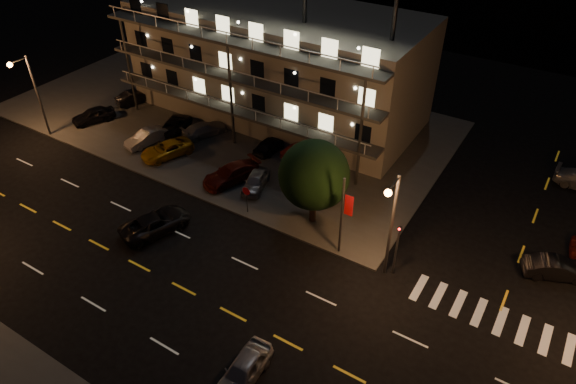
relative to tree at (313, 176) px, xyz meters
The scene contains 22 objects.
ground 11.30m from the tree, 99.24° to the right, with size 140.00×140.00×0.00m, color black.
curb_nw 18.84m from the tree, 148.50° to the left, with size 44.00×24.00×0.15m, color #3E3E3B.
motel 17.86m from the tree, 130.76° to the left, with size 28.00×13.80×18.10m.
streetlight_nw 27.81m from the tree, behind, with size 0.44×1.92×8.00m.
streetlight_nc 7.28m from the tree, 19.78° to the right, with size 0.44×1.92×8.00m.
signal_nw 7.71m from the tree, 14.48° to the right, with size 0.20×0.27×4.60m.
banner_north 4.00m from the tree, 30.31° to the right, with size 0.83×0.16×6.40m.
stop_sign 5.58m from the tree, 158.85° to the right, with size 0.91×0.11×2.61m.
tree is the anchor object (origin of this frame).
lot_car_0 26.25m from the tree, behind, with size 1.67×4.16×1.42m, color black.
lot_car_1 18.83m from the tree, behind, with size 1.42×4.07×1.34m, color gray.
lot_car_2 15.83m from the tree, behind, with size 2.15×4.67×1.30m, color #CA8D13.
lot_car_3 8.88m from the tree, behind, with size 2.03×5.00×1.45m, color #57130C.
lot_car_4 6.95m from the tree, 168.66° to the left, with size 1.54×3.83×1.31m, color gray.
lot_car_5 26.60m from the tree, 164.55° to the left, with size 1.41×4.06×1.34m, color black.
lot_car_6 18.94m from the tree, 164.68° to the left, with size 2.04×4.42×1.23m, color black.
lot_car_7 16.30m from the tree, 159.55° to the left, with size 1.78×4.38×1.27m, color gray.
lot_car_8 10.90m from the tree, 141.04° to the left, with size 1.54×3.83×1.31m, color black.
lot_car_9 9.37m from the tree, 125.89° to the left, with size 1.33×3.80×1.25m, color #57130C.
side_car_0 17.33m from the tree, 12.21° to the left, with size 1.50×4.29×1.41m, color black.
road_car_east 14.48m from the tree, 75.64° to the right, with size 1.69×4.21×1.43m, color gray.
road_car_west 12.08m from the tree, 142.76° to the right, with size 2.42×5.25×1.46m, color black.
Camera 1 is at (15.92, -15.98, 25.02)m, focal length 32.00 mm.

